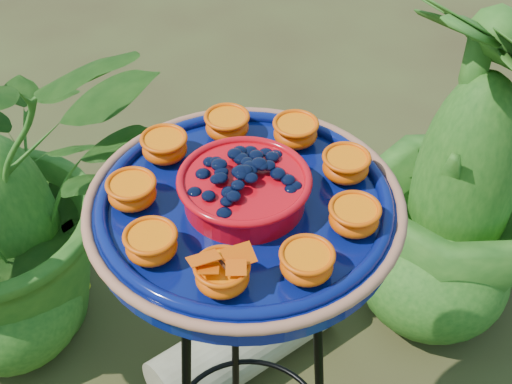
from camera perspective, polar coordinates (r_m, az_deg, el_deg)
tripod_stand at (r=1.42m, az=-0.73°, el=-13.24°), size 0.37×0.38×0.94m
feeder_dish at (r=1.10m, az=-0.92°, el=-0.90°), size 0.51×0.51×0.11m
driftwood_log at (r=2.03m, az=-0.77°, el=-11.87°), size 0.58×0.45×0.19m
shrub_back_right at (r=2.02m, az=16.70°, el=2.24°), size 0.75×0.75×1.00m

